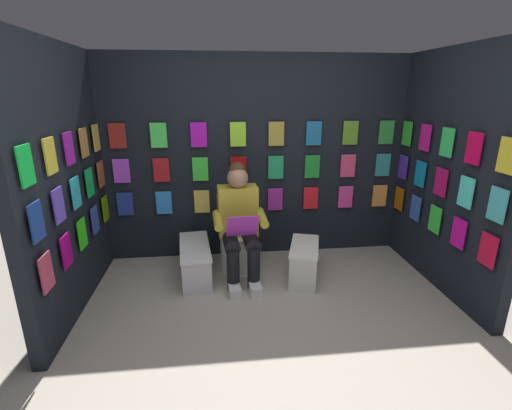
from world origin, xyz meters
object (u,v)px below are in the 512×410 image
Objects in this scene: toilet at (237,239)px; comic_longbox_far at (304,262)px; person_reading at (239,222)px; comic_longbox_near at (195,261)px.

comic_longbox_far is (-0.66, 0.35, -0.14)m from toilet.
toilet is at bearing -90.48° from person_reading.
comic_longbox_near is (0.45, 0.17, -0.15)m from toilet.
person_reading is at bearing 168.32° from comic_longbox_near.
person_reading reaches higher than toilet.
toilet is 0.76m from comic_longbox_far.
comic_longbox_near is at bearing 7.49° from comic_longbox_far.
comic_longbox_far is (-1.11, 0.17, 0.01)m from comic_longbox_near.
toilet is at bearing -164.04° from comic_longbox_near.
person_reading is 0.78m from comic_longbox_far.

